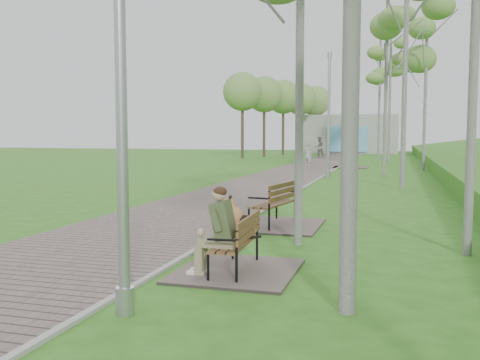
# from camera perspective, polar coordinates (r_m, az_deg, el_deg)

# --- Properties ---
(ground) EXTENTS (120.00, 120.00, 0.00)m
(ground) POSITION_cam_1_polar(r_m,az_deg,el_deg) (7.77, -9.10, -10.06)
(ground) COLOR #30661D
(ground) RESTS_ON ground
(walkway) EXTENTS (3.50, 67.00, 0.04)m
(walkway) POSITION_cam_1_polar(r_m,az_deg,el_deg) (28.78, 6.21, 0.94)
(walkway) COLOR #62534F
(walkway) RESTS_ON ground
(kerb) EXTENTS (0.10, 67.00, 0.05)m
(kerb) POSITION_cam_1_polar(r_m,az_deg,el_deg) (28.53, 9.67, 0.88)
(kerb) COLOR #999993
(kerb) RESTS_ON ground
(building_north) EXTENTS (10.00, 5.20, 4.00)m
(building_north) POSITION_cam_1_polar(r_m,az_deg,el_deg) (57.94, 11.57, 4.81)
(building_north) COLOR #9E9E99
(building_north) RESTS_ON ground
(bench_main) EXTENTS (1.68, 1.87, 1.47)m
(bench_main) POSITION_cam_1_polar(r_m,az_deg,el_deg) (7.76, -1.05, -6.91)
(bench_main) COLOR #62534F
(bench_main) RESTS_ON ground
(bench_second) EXTENTS (1.95, 2.16, 1.19)m
(bench_second) POSITION_cam_1_polar(r_m,az_deg,el_deg) (11.68, 3.56, -3.83)
(bench_second) COLOR #62534F
(bench_second) RESTS_ON ground
(bench_third) EXTENTS (1.99, 2.21, 1.22)m
(bench_third) POSITION_cam_1_polar(r_m,az_deg,el_deg) (32.63, 11.66, 1.70)
(bench_third) COLOR #62534F
(bench_third) RESTS_ON ground
(lamp_post_near) EXTENTS (0.21, 0.21, 5.38)m
(lamp_post_near) POSITION_cam_1_polar(r_m,az_deg,el_deg) (5.94, -12.58, 9.80)
(lamp_post_near) COLOR #9C9EA3
(lamp_post_near) RESTS_ON ground
(lamp_post_second) EXTENTS (0.22, 0.22, 5.69)m
(lamp_post_second) POSITION_cam_1_polar(r_m,az_deg,el_deg) (24.84, 9.44, 6.38)
(lamp_post_second) COLOR #9C9EA3
(lamp_post_second) RESTS_ON ground
(lamp_post_third) EXTENTS (0.20, 0.20, 5.28)m
(lamp_post_third) POSITION_cam_1_polar(r_m,az_deg,el_deg) (43.23, 12.21, 5.42)
(lamp_post_third) COLOR #9C9EA3
(lamp_post_third) RESTS_ON ground
(pedestrian_near) EXTENTS (0.65, 0.54, 1.53)m
(pedestrian_near) POSITION_cam_1_polar(r_m,az_deg,el_deg) (33.23, 7.26, 2.75)
(pedestrian_near) COLOR silver
(pedestrian_near) RESTS_ON ground
(pedestrian_far) EXTENTS (1.08, 0.98, 1.81)m
(pedestrian_far) POSITION_cam_1_polar(r_m,az_deg,el_deg) (46.21, 8.44, 3.50)
(pedestrian_far) COLOR gray
(pedestrian_far) RESTS_ON ground
(birch_mid_c) EXTENTS (2.61, 2.61, 9.13)m
(birch_mid_c) POSITION_cam_1_polar(r_m,az_deg,el_deg) (26.35, 15.45, 16.05)
(birch_mid_c) COLOR silver
(birch_mid_c) RESTS_ON ground
(birch_far_a) EXTENTS (2.50, 2.50, 8.91)m
(birch_far_a) POSITION_cam_1_polar(r_m,az_deg,el_deg) (30.98, 19.31, 13.93)
(birch_far_a) COLOR silver
(birch_far_a) RESTS_ON ground
(birch_far_b) EXTENTS (2.34, 2.34, 9.12)m
(birch_far_b) POSITION_cam_1_polar(r_m,az_deg,el_deg) (39.72, 15.78, 12.19)
(birch_far_b) COLOR silver
(birch_far_b) RESTS_ON ground
(birch_distant_a) EXTENTS (2.89, 2.89, 10.15)m
(birch_distant_a) POSITION_cam_1_polar(r_m,az_deg,el_deg) (45.11, 14.74, 12.36)
(birch_distant_a) COLOR silver
(birch_distant_a) RESTS_ON ground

